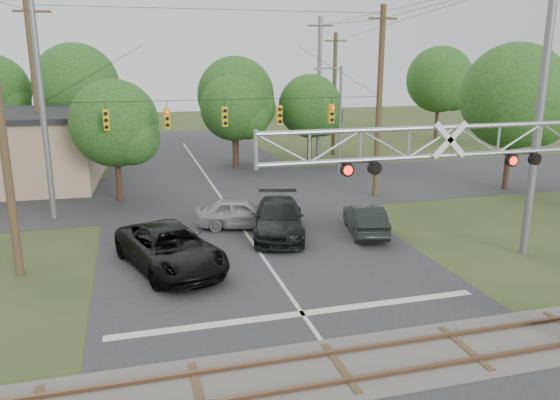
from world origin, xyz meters
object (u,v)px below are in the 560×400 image
object	(u,v)px
car_dark	(279,218)
sedan_silver	(241,213)
traffic_signal_span	(241,109)
crossing_gantry	(516,198)
pickup_black	(170,248)
streetlight	(338,115)

from	to	relation	value
car_dark	sedan_silver	xyz separation A→B (m)	(-1.52, 1.69, -0.07)
traffic_signal_span	crossing_gantry	bearing A→B (deg)	-77.78
car_dark	pickup_black	bearing A→B (deg)	-136.11
streetlight	sedan_silver	bearing A→B (deg)	-130.59
traffic_signal_span	car_dark	bearing A→B (deg)	-84.49
crossing_gantry	car_dark	xyz separation A→B (m)	(-3.40, 12.40, -3.87)
crossing_gantry	sedan_silver	bearing A→B (deg)	109.25
pickup_black	crossing_gantry	bearing A→B (deg)	-64.34
sedan_silver	pickup_black	bearing A→B (deg)	155.52
traffic_signal_span	pickup_black	world-z (taller)	traffic_signal_span
pickup_black	sedan_silver	bearing A→B (deg)	32.38
car_dark	sedan_silver	world-z (taller)	car_dark
sedan_silver	streetlight	bearing A→B (deg)	-25.42
sedan_silver	streetlight	distance (m)	15.21
traffic_signal_span	sedan_silver	distance (m)	6.57
car_dark	sedan_silver	size ratio (longest dim) A/B	1.28
car_dark	sedan_silver	distance (m)	2.28
traffic_signal_span	streetlight	world-z (taller)	traffic_signal_span
pickup_black	streetlight	size ratio (longest dim) A/B	0.81
traffic_signal_span	sedan_silver	world-z (taller)	traffic_signal_span
sedan_silver	streetlight	world-z (taller)	streetlight
streetlight	pickup_black	bearing A→B (deg)	-130.31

